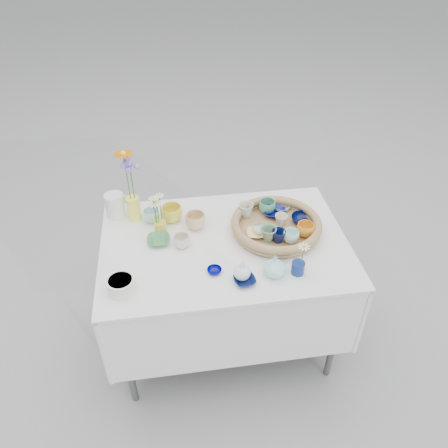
{
  "coord_description": "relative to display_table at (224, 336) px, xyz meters",
  "views": [
    {
      "loc": [
        -0.25,
        -1.68,
        2.22
      ],
      "look_at": [
        0.0,
        0.02,
        0.87
      ],
      "focal_mm": 35.0,
      "sensor_mm": 36.0,
      "label": 1
    }
  ],
  "objects": [
    {
      "name": "tall_vase_yellow",
      "position": [
        -0.46,
        0.28,
        0.83
      ],
      "size": [
        0.1,
        0.1,
        0.14
      ],
      "primitive_type": "cylinder",
      "rotation": [
        0.0,
        0.0,
        -0.43
      ],
      "color": "#FAF451",
      "rests_on": "display_table"
    },
    {
      "name": "fluted_bowl",
      "position": [
        -0.51,
        -0.26,
        0.8
      ],
      "size": [
        0.16,
        0.16,
        0.07
      ],
      "primitive_type": null,
      "rotation": [
        0.0,
        0.0,
        -0.34
      ],
      "color": "silver",
      "rests_on": "display_table"
    },
    {
      "name": "tray_ceramic_5",
      "position": [
        0.2,
        0.04,
        0.8
      ],
      "size": [
        0.11,
        0.11,
        0.03
      ],
      "primitive_type": "imported",
      "rotation": [
        0.0,
        0.0,
        0.23
      ],
      "color": "#A7D1CA",
      "rests_on": "wicker_tray"
    },
    {
      "name": "tray_ceramic_4",
      "position": [
        0.22,
        -0.03,
        0.82
      ],
      "size": [
        0.1,
        0.1,
        0.07
      ],
      "primitive_type": "imported",
      "rotation": [
        0.0,
        0.0,
        0.25
      ],
      "color": "gray",
      "rests_on": "wicker_tray"
    },
    {
      "name": "bud_vase_cobalt",
      "position": [
        0.31,
        -0.27,
        0.8
      ],
      "size": [
        0.07,
        0.07,
        0.06
      ],
      "primitive_type": "cylinder",
      "rotation": [
        0.0,
        0.0,
        -0.12
      ],
      "color": "navy",
      "rests_on": "display_table"
    },
    {
      "name": "display_table",
      "position": [
        0.0,
        0.0,
        0.0
      ],
      "size": [
        1.26,
        0.86,
        0.77
      ],
      "primitive_type": null,
      "color": "white",
      "rests_on": "ground"
    },
    {
      "name": "hydrangea",
      "position": [
        -0.44,
        0.28,
        1.0
      ],
      "size": [
        0.1,
        0.1,
        0.28
      ],
      "primitive_type": null,
      "rotation": [
        0.0,
        0.0,
        0.28
      ],
      "color": "#5952C2",
      "rests_on": "tall_vase_yellow"
    },
    {
      "name": "loose_ceramic_0",
      "position": [
        -0.25,
        0.23,
        0.81
      ],
      "size": [
        0.13,
        0.13,
        0.09
      ],
      "primitive_type": "imported",
      "rotation": [
        0.0,
        0.0,
        -0.19
      ],
      "color": "yellow",
      "rests_on": "display_table"
    },
    {
      "name": "tray_ceramic_9",
      "position": [
        0.27,
        -0.05,
        0.82
      ],
      "size": [
        0.07,
        0.07,
        0.07
      ],
      "primitive_type": "imported",
      "rotation": [
        0.0,
        0.0,
        0.02
      ],
      "color": "#081143",
      "rests_on": "wicker_tray"
    },
    {
      "name": "tray_ceramic_7",
      "position": [
        0.31,
        0.08,
        0.81
      ],
      "size": [
        0.09,
        0.09,
        0.06
      ],
      "primitive_type": "imported",
      "rotation": [
        0.0,
        0.0,
        0.41
      ],
      "color": "beige",
      "rests_on": "wicker_tray"
    },
    {
      "name": "white_pitcher",
      "position": [
        -0.56,
        0.32,
        0.83
      ],
      "size": [
        0.17,
        0.15,
        0.14
      ],
      "primitive_type": null,
      "rotation": [
        0.0,
        0.0,
        0.37
      ],
      "color": "white",
      "rests_on": "display_table"
    },
    {
      "name": "tray_ceramic_11",
      "position": [
        0.33,
        -0.06,
        0.82
      ],
      "size": [
        0.1,
        0.1,
        0.07
      ],
      "primitive_type": "imported",
      "rotation": [
        0.0,
        0.0,
        -0.2
      ],
      "color": "#C0EDEA",
      "rests_on": "wicker_tray"
    },
    {
      "name": "tray_ceramic_0",
      "position": [
        0.3,
        0.17,
        0.8
      ],
      "size": [
        0.15,
        0.15,
        0.03
      ],
      "primitive_type": "imported",
      "rotation": [
        0.0,
        0.0,
        -0.31
      ],
      "color": "navy",
      "rests_on": "wicker_tray"
    },
    {
      "name": "loose_ceramic_5",
      "position": [
        -0.37,
        0.24,
        0.8
      ],
      "size": [
        0.11,
        0.11,
        0.07
      ],
      "primitive_type": "imported",
      "rotation": [
        0.0,
        0.0,
        -0.25
      ],
      "color": "silver",
      "rests_on": "display_table"
    },
    {
      "name": "tray_ceramic_1",
      "position": [
        0.43,
        0.09,
        0.8
      ],
      "size": [
        0.15,
        0.15,
        0.04
      ],
      "primitive_type": "imported",
      "rotation": [
        0.0,
        0.0,
        0.34
      ],
      "color": "#020932",
      "rests_on": "wicker_tray"
    },
    {
      "name": "tray_ceramic_10",
      "position": [
        0.17,
        0.01,
        0.8
      ],
      "size": [
        0.11,
        0.11,
        0.02
      ],
      "primitive_type": "imported",
      "rotation": [
        0.0,
        0.0,
        -0.15
      ],
      "color": "#FFD793",
      "rests_on": "wicker_tray"
    },
    {
      "name": "loose_ceramic_3",
      "position": [
        -0.22,
        0.0,
        0.8
      ],
      "size": [
        0.1,
        0.1,
        0.07
      ],
      "primitive_type": "imported",
      "rotation": [
        0.0,
        0.0,
        -0.24
      ],
      "color": "beige",
      "rests_on": "display_table"
    },
    {
      "name": "tray_ceramic_3",
      "position": [
        0.24,
        0.0,
        0.8
      ],
      "size": [
        0.12,
        0.12,
        0.03
      ],
      "primitive_type": "imported",
      "rotation": [
        0.0,
        0.0,
        0.08
      ],
      "color": "#558861",
      "rests_on": "wicker_tray"
    },
    {
      "name": "wicker_tray",
      "position": [
        0.28,
        0.05,
        0.8
      ],
      "size": [
        0.47,
        0.47,
        0.08
      ],
      "primitive_type": null,
      "color": "olive",
      "rests_on": "display_table"
    },
    {
      "name": "tray_ceramic_2",
      "position": [
        0.41,
        -0.02,
        0.82
      ],
      "size": [
        0.12,
        0.12,
        0.07
      ],
      "primitive_type": "imported",
      "rotation": [
        0.0,
        0.0,
        0.4
      ],
      "color": "orange",
      "rests_on": "wicker_tray"
    },
    {
      "name": "single_daisy",
      "position": [
        0.32,
        -0.27,
        0.88
      ],
      "size": [
        0.09,
        0.09,
        0.12
      ],
      "primitive_type": null,
      "rotation": [
        0.0,
        0.0,
        0.38
      ],
      "color": "white",
      "rests_on": "bud_vase_cobalt"
    },
    {
      "name": "bud_vase_seafoam",
      "position": [
        0.2,
        -0.26,
        0.82
      ],
      "size": [
        0.13,
        0.13,
        0.11
      ],
      "primitive_type": "imported",
      "rotation": [
        0.0,
        0.0,
        -0.25
      ],
      "color": "#A3E5E3",
      "rests_on": "display_table"
    },
    {
      "name": "loose_ceramic_1",
      "position": [
        -0.13,
        0.15,
        0.81
      ],
      "size": [
        0.12,
        0.12,
        0.08
      ],
      "primitive_type": "imported",
      "rotation": [
        0.0,
        0.0,
        0.15
      ],
      "color": "#D5B17E",
      "rests_on": "display_table"
    },
    {
      "name": "loose_ceramic_4",
      "position": [
        -0.08,
        -0.21,
        0.78
      ],
      "size": [
        0.09,
        0.09,
        0.02
      ],
      "primitive_type": "imported",
      "rotation": [
        0.0,
        0.0,
        -0.3
      ],
      "color": "#00016E",
      "rests_on": "display_table"
    },
    {
      "name": "tray_ceramic_8",
      "position": [
        0.35,
        0.21,
        0.8
      ],
      "size": [
        0.09,
        0.09,
        0.03
      ],
      "primitive_type": "imported",
      "rotation": [
        0.0,
        0.0,
        0.04
      ],
      "color": "#8FBFD0",
      "rests_on": "wicker_tray"
    },
    {
      "name": "loose_ceramic_2",
      "position": [
        -0.33,
        0.05,
        0.78
      ],
      "size": [
        0.12,
        0.12,
        0.03
      ],
      "primitive_type": "imported",
      "rotation": [
        0.0,
        0.0,
        -0.06
      ],
      "color": "#428751",
      "rests_on": "display_table"
    },
    {
      "name": "tray_ceramic_12",
      "position": [
        0.27,
        0.2,
        0.82
      ],
      "size": [
        0.11,
        0.11,
        0.07
      ],
      "primitive_type": "imported",
      "rotation": [
        0.0,
        0.0,
        -0.24
      ],
      "color": "#4C9E7D",
      "rests_on": "wicker_tray"
    },
    {
      "name": "loose_ceramic_6",
      "position": [
        0.05,
        -0.29,
        0.78
      ],
      "size": [
        0.12,
        0.12,
        0.02
      ],
      "primitive_type": "imported",
      "rotation": [
        0.0,
        0.0,
        0.2
      ],
      "color": "#0D1846",
      "rests_on": "display_table"
    },
    {
      "name": "gerbera",
      "position": [
        -0.46,
        0.27,
        1.04
      ],
      "size": [
        0.14,
        0.14,
        0.29
      ],
      "primitive_type": null,
      "rotation": [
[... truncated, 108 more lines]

